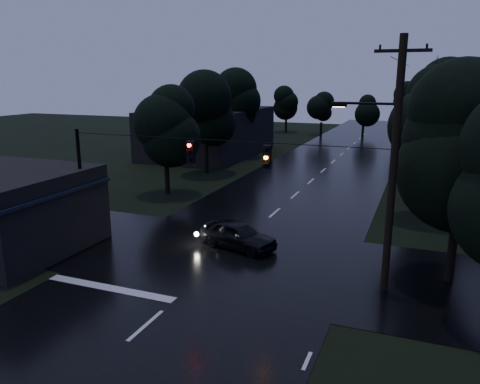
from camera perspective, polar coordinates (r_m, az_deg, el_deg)
The scene contains 15 objects.
main_road at distance 39.39m, azimuth 8.62°, elevation 1.26°, with size 12.00×120.00×0.02m, color black.
cross_street at distance 22.91m, azimuth -1.83°, elevation -7.87°, with size 60.00×9.00×0.02m, color black.
building_far_left at distance 52.91m, azimuth -3.76°, elevation 7.33°, with size 10.00×16.00×5.00m, color black.
utility_pole_main at distance 18.82m, azimuth 17.96°, elevation 3.33°, with size 3.50×0.30×10.00m.
utility_pole_far at distance 35.81m, azimuth 21.18°, elevation 5.54°, with size 2.00×0.30×7.50m.
anchor_pole_left at distance 25.08m, azimuth -18.76°, elevation 0.49°, with size 0.18×0.18×6.00m, color black.
span_signals at distance 20.40m, azimuth -1.63°, elevation 4.73°, with size 15.00×0.37×1.12m.
tree_corner_near at distance 20.72m, azimuth 25.70°, elevation 5.61°, with size 4.48×4.48×9.44m.
tree_left_a at distance 34.47m, azimuth -9.13°, elevation 8.29°, with size 3.92×3.92×8.26m.
tree_left_b at distance 41.75m, azimuth -4.22°, elevation 9.89°, with size 4.20×4.20×8.85m.
tree_left_c at distance 51.12m, azimuth 0.11°, elevation 11.07°, with size 4.48×4.48×9.44m.
tree_right_a at distance 29.66m, azimuth 22.64°, elevation 7.27°, with size 4.20×4.20×8.85m.
tree_right_b at distance 37.61m, azimuth 23.52°, elevation 8.94°, with size 4.48×4.48×9.44m.
tree_right_c at distance 47.59m, azimuth 24.01°, elevation 10.14°, with size 4.76×4.76×10.03m.
car at distance 23.76m, azimuth -0.24°, elevation -5.26°, with size 1.65×4.11×1.40m, color black.
Camera 1 is at (8.50, -7.52, 8.47)m, focal length 35.00 mm.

